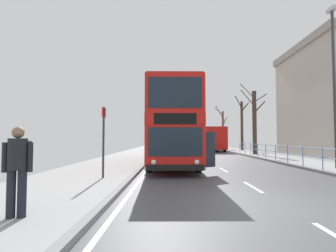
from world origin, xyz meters
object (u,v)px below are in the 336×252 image
at_px(pedestrian_with_backpack, 18,164).
at_px(bus_stop_sign_near, 104,134).
at_px(bare_tree_far_02, 223,128).
at_px(bare_tree_far_00, 255,121).
at_px(bare_tree_far_01, 242,124).
at_px(double_decker_bus_main, 172,127).
at_px(street_lamp_far_side, 334,75).
at_px(background_bus_far_lane, 210,138).

relative_size(pedestrian_with_backpack, bus_stop_sign_near, 0.64).
bearing_deg(bare_tree_far_02, bare_tree_far_00, -89.86).
bearing_deg(bus_stop_sign_near, bare_tree_far_01, 63.97).
height_order(double_decker_bus_main, street_lamp_far_side, street_lamp_far_side).
bearing_deg(bare_tree_far_02, pedestrian_with_backpack, -107.10).
xyz_separation_m(street_lamp_far_side, bare_tree_far_00, (-0.25, 11.98, -1.58)).
relative_size(background_bus_far_lane, bare_tree_far_00, 1.55).
height_order(double_decker_bus_main, bare_tree_far_02, bare_tree_far_02).
bearing_deg(bare_tree_far_01, background_bus_far_lane, 153.60).
bearing_deg(bus_stop_sign_near, double_decker_bus_main, 66.84).
bearing_deg(bare_tree_far_02, double_decker_bus_main, -108.05).
bearing_deg(double_decker_bus_main, bare_tree_far_01, 63.03).
height_order(bare_tree_far_00, bare_tree_far_01, bare_tree_far_01).
relative_size(bus_stop_sign_near, bare_tree_far_01, 0.38).
bearing_deg(pedestrian_with_backpack, bare_tree_far_00, 61.64).
distance_m(double_decker_bus_main, bare_tree_far_01, 20.29).
height_order(pedestrian_with_backpack, bare_tree_far_00, bare_tree_far_00).
height_order(pedestrian_with_backpack, bare_tree_far_01, bare_tree_far_01).
bearing_deg(bus_stop_sign_near, background_bus_far_lane, 72.98).
distance_m(double_decker_bus_main, pedestrian_with_backpack, 11.53).
bearing_deg(street_lamp_far_side, bare_tree_far_00, 91.20).
relative_size(pedestrian_with_backpack, street_lamp_far_side, 0.21).
bearing_deg(bare_tree_far_02, street_lamp_far_side, -89.39).
bearing_deg(pedestrian_with_backpack, bare_tree_far_01, 67.36).
bearing_deg(background_bus_far_lane, bus_stop_sign_near, -107.02).
xyz_separation_m(street_lamp_far_side, bare_tree_far_01, (0.93, 20.79, -1.32)).
xyz_separation_m(background_bus_far_lane, bus_stop_sign_near, (-7.98, -26.07, 0.11)).
xyz_separation_m(bus_stop_sign_near, street_lamp_far_side, (10.88, 3.39, 3.09)).
bearing_deg(bare_tree_far_00, pedestrian_with_backpack, -118.36).
height_order(street_lamp_far_side, bare_tree_far_02, street_lamp_far_side).
distance_m(pedestrian_with_backpack, bare_tree_far_01, 31.66).
distance_m(double_decker_bus_main, background_bus_far_lane, 20.66).
distance_m(pedestrian_with_backpack, street_lamp_far_side, 14.47).
distance_m(background_bus_far_lane, street_lamp_far_side, 23.09).
bearing_deg(pedestrian_with_backpack, bus_stop_sign_near, 86.02).
relative_size(pedestrian_with_backpack, bare_tree_far_01, 0.24).
relative_size(double_decker_bus_main, street_lamp_far_side, 1.35).
xyz_separation_m(pedestrian_with_backpack, street_lamp_far_side, (11.22, 8.34, 3.74)).
distance_m(bus_stop_sign_near, street_lamp_far_side, 11.80).
height_order(bus_stop_sign_near, bare_tree_far_01, bare_tree_far_01).
distance_m(street_lamp_far_side, bare_tree_far_02, 27.24).
bearing_deg(background_bus_far_lane, double_decker_bus_main, -105.05).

